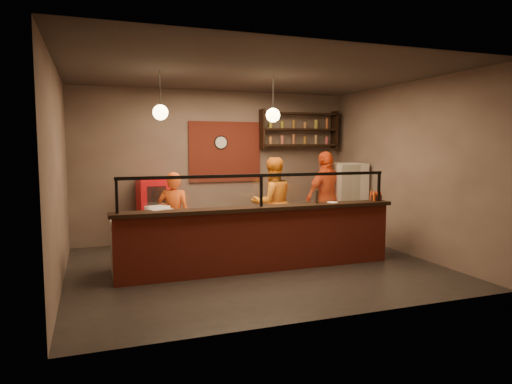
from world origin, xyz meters
name	(u,v)px	position (x,y,z in m)	size (l,w,h in m)	color
floor	(255,266)	(0.00, 0.00, 0.00)	(6.00, 6.00, 0.00)	black
ceiling	(255,73)	(0.00, 0.00, 3.20)	(6.00, 6.00, 0.00)	#3A322D
wall_back	(216,166)	(0.00, 2.50, 1.60)	(6.00, 6.00, 0.00)	#6F5E52
wall_left	(58,176)	(-3.00, 0.00, 1.60)	(5.00, 5.00, 0.00)	#6F5E52
wall_right	(405,169)	(3.00, 0.00, 1.60)	(5.00, 5.00, 0.00)	#6F5E52
wall_front	(329,184)	(0.00, -2.50, 1.60)	(6.00, 6.00, 0.00)	#6F5E52
brick_patch	(225,152)	(0.20, 2.47, 1.90)	(1.60, 0.04, 1.30)	maroon
service_counter	(261,241)	(0.00, -0.30, 0.50)	(4.60, 0.25, 1.00)	maroon
counter_ledge	(261,208)	(0.00, -0.30, 1.03)	(4.70, 0.37, 0.06)	black
worktop_cabinet	(251,239)	(0.00, 0.20, 0.42)	(4.60, 0.75, 0.85)	gray
worktop	(251,213)	(0.00, 0.20, 0.88)	(4.60, 0.75, 0.05)	silver
sneeze_guard	(261,187)	(0.00, -0.30, 1.37)	(4.50, 0.05, 0.52)	white
wall_shelving	(299,129)	(1.90, 2.32, 2.40)	(1.84, 0.28, 0.85)	black
wall_clock	(221,143)	(0.10, 2.46, 2.10)	(0.30, 0.30, 0.04)	black
pendant_left	(160,112)	(-1.50, 0.20, 2.55)	(0.24, 0.24, 0.77)	black
pendant_right	(273,115)	(0.40, 0.20, 2.55)	(0.24, 0.24, 0.77)	black
cook_left	(174,216)	(-1.20, 0.90, 0.79)	(0.57, 0.38, 1.58)	#C84512
cook_mid	(272,203)	(0.80, 1.20, 0.90)	(0.88, 0.68, 1.81)	orange
cook_right	(326,197)	(2.05, 1.29, 0.96)	(1.12, 0.47, 1.92)	#E14515
fridge	(347,202)	(2.60, 1.40, 0.83)	(0.69, 0.65, 1.66)	beige
red_cooler	(154,212)	(-1.39, 2.15, 0.70)	(0.60, 0.55, 1.40)	red
pizza_dough	(273,211)	(0.41, 0.20, 0.91)	(0.52, 0.52, 0.01)	white
prep_tub_a	(160,211)	(-1.53, 0.27, 0.98)	(0.31, 0.25, 0.16)	white
prep_tub_b	(156,211)	(-1.57, 0.41, 0.97)	(0.30, 0.24, 0.15)	silver
prep_tub_c	(160,214)	(-1.58, -0.07, 0.98)	(0.33, 0.27, 0.17)	silver
rolling_pin	(155,214)	(-1.60, 0.29, 0.93)	(0.06, 0.06, 0.35)	yellow
condiment_caddy	(376,198)	(2.20, -0.24, 1.11)	(0.18, 0.14, 0.10)	black
pepper_mill	(317,197)	(1.03, -0.24, 1.17)	(0.05, 0.05, 0.22)	black
small_plate	(333,202)	(1.31, -0.27, 1.07)	(0.18, 0.18, 0.01)	white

